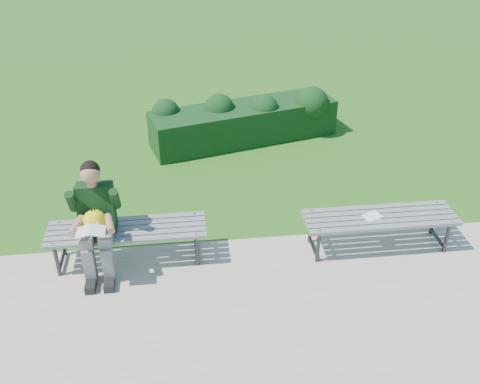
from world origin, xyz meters
The scene contains 7 objects.
ground centered at (0.00, 0.00, 0.00)m, with size 80.00×80.00×0.00m.
walkway centered at (0.00, -1.75, 0.01)m, with size 30.00×3.50×0.02m.
hedge centered at (0.77, 2.84, 0.37)m, with size 3.20×1.55×0.85m.
bench_left centered at (-1.00, -0.25, 0.42)m, with size 1.80×0.50×0.46m.
bench_right centered at (1.96, -0.34, 0.42)m, with size 1.80×0.50×0.46m.
seated_boy centered at (-1.30, -0.34, 0.71)m, with size 0.56×0.76×1.31m.
paper_sheet centered at (1.86, -0.34, 0.47)m, with size 0.26×0.23×0.01m.
Camera 1 is at (-0.29, -5.31, 3.99)m, focal length 40.00 mm.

